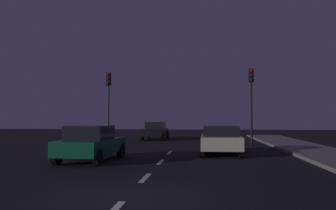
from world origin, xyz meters
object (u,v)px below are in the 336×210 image
traffic_signal_left (108,94)px  car_stopped_ahead (221,140)px  traffic_signal_right (251,92)px  car_adjacent_lane (91,143)px  car_oncoming_far (155,130)px

traffic_signal_left → car_stopped_ahead: size_ratio=1.30×
traffic_signal_right → car_adjacent_lane: size_ratio=1.27×
car_stopped_ahead → car_adjacent_lane: (-5.52, -3.12, 0.02)m
traffic_signal_right → car_oncoming_far: bearing=144.1°
car_oncoming_far → traffic_signal_left: bearing=-116.4°
traffic_signal_left → car_adjacent_lane: (1.93, -9.63, -2.74)m
traffic_signal_left → traffic_signal_right: size_ratio=0.97×
traffic_signal_right → car_stopped_ahead: traffic_signal_right is taller
car_stopped_ahead → car_adjacent_lane: bearing=-150.5°
traffic_signal_left → car_adjacent_lane: bearing=-78.7°
traffic_signal_left → car_adjacent_lane: size_ratio=1.24×
car_adjacent_lane → car_oncoming_far: 14.87m
car_stopped_ahead → car_oncoming_far: 12.70m
traffic_signal_right → car_oncoming_far: (-7.23, 5.23, -2.82)m
car_adjacent_lane → car_oncoming_far: car_adjacent_lane is taller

